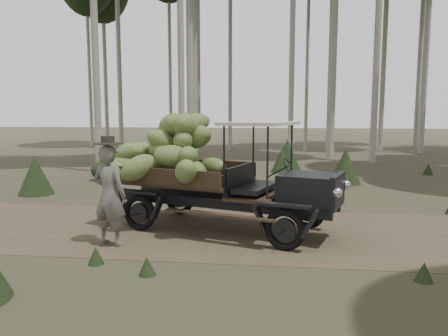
{
  "coord_description": "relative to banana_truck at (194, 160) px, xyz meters",
  "views": [
    {
      "loc": [
        -1.05,
        -8.87,
        2.5
      ],
      "look_at": [
        -2.15,
        0.12,
        1.33
      ],
      "focal_mm": 35.0,
      "sensor_mm": 36.0,
      "label": 1
    }
  ],
  "objects": [
    {
      "name": "undergrowth",
      "position": [
        1.41,
        -0.44,
        -0.94
      ],
      "size": [
        21.32,
        22.45,
        1.38
      ],
      "color": "#233319",
      "rests_on": "ground"
    },
    {
      "name": "banana_truck",
      "position": [
        0.0,
        0.0,
        0.0
      ],
      "size": [
        5.24,
        3.13,
        2.58
      ],
      "rotation": [
        0.0,
        0.0,
        -0.31
      ],
      "color": "black",
      "rests_on": "ground"
    },
    {
      "name": "farmer",
      "position": [
        -1.33,
        -1.4,
        -0.5
      ],
      "size": [
        0.79,
        0.63,
        2.06
      ],
      "rotation": [
        0.0,
        0.0,
        2.86
      ],
      "color": "#5F5E57",
      "rests_on": "ground"
    },
    {
      "name": "ground",
      "position": [
        2.81,
        -0.21,
        -1.48
      ],
      "size": [
        120.0,
        120.0,
        0.0
      ],
      "primitive_type": "plane",
      "color": "#473D2B",
      "rests_on": "ground"
    },
    {
      "name": "dirt_track",
      "position": [
        2.81,
        -0.21,
        -1.47
      ],
      "size": [
        70.0,
        4.0,
        0.01
      ],
      "primitive_type": "cube",
      "color": "brown",
      "rests_on": "ground"
    }
  ]
}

